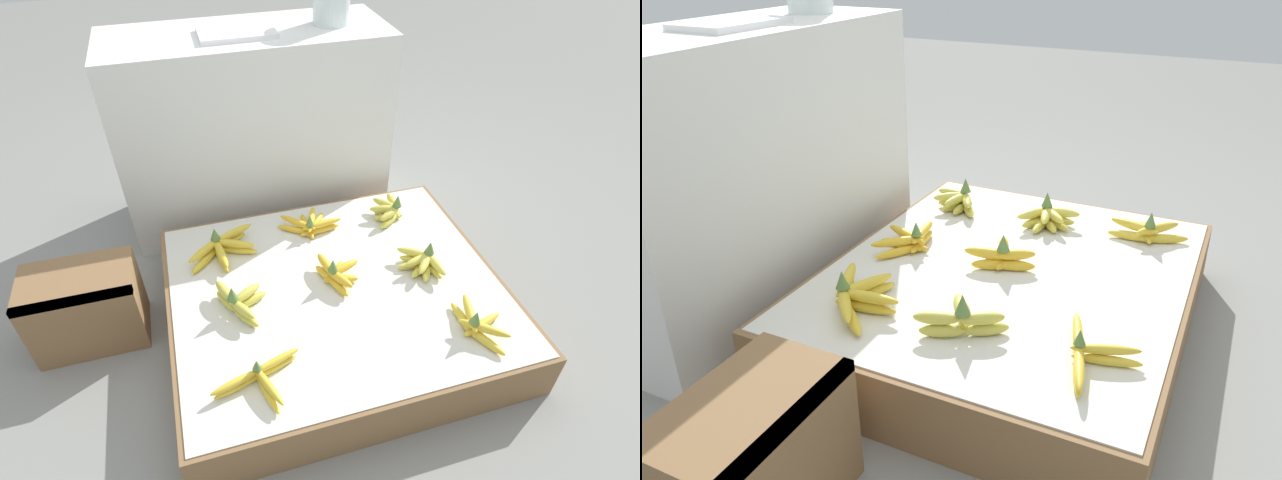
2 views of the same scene
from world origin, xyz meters
TOP-DOWN VIEW (x-y plane):
  - ground_plane at (0.00, 0.00)m, footprint 10.00×10.00m
  - display_platform at (0.00, 0.00)m, footprint 1.14×0.98m
  - back_vendor_table at (-0.12, 0.79)m, footprint 1.11×0.43m
  - wooden_crate at (-0.84, 0.18)m, footprint 0.36×0.23m
  - banana_bunch_front_left at (-0.33, -0.31)m, footprint 0.28×0.19m
  - banana_bunch_front_midright at (0.36, -0.31)m, footprint 0.17×0.25m
  - banana_bunch_middle_left at (-0.34, -0.01)m, footprint 0.17×0.22m
  - banana_bunch_middle_midleft at (0.01, 0.03)m, footprint 0.16×0.20m
  - banana_bunch_middle_midright at (0.32, -0.00)m, footprint 0.14×0.19m
  - banana_bunch_back_left at (-0.35, 0.28)m, footprint 0.27×0.23m
  - banana_bunch_back_midleft at (-0.00, 0.32)m, footprint 0.25×0.16m
  - banana_bunch_back_midright at (0.33, 0.32)m, footprint 0.15×0.18m
  - foam_tray_white at (-0.16, 0.75)m, footprint 0.28×0.18m

SIDE VIEW (x-z plane):
  - ground_plane at x=0.00m, z-range 0.00..0.00m
  - display_platform at x=0.00m, z-range 0.00..0.19m
  - wooden_crate at x=-0.84m, z-range 0.00..0.29m
  - banana_bunch_front_left at x=-0.33m, z-range 0.17..0.25m
  - banana_bunch_back_midleft at x=0.00m, z-range 0.17..0.26m
  - banana_bunch_front_midright at x=0.36m, z-range 0.16..0.27m
  - banana_bunch_middle_midright at x=0.32m, z-range 0.16..0.27m
  - banana_bunch_back_midright at x=0.33m, z-range 0.16..0.27m
  - banana_bunch_back_left at x=-0.35m, z-range 0.16..0.27m
  - banana_bunch_middle_midleft at x=0.01m, z-range 0.16..0.27m
  - banana_bunch_middle_left at x=-0.34m, z-range 0.17..0.28m
  - back_vendor_table at x=-0.12m, z-range 0.00..0.82m
  - foam_tray_white at x=-0.16m, z-range 0.82..0.84m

